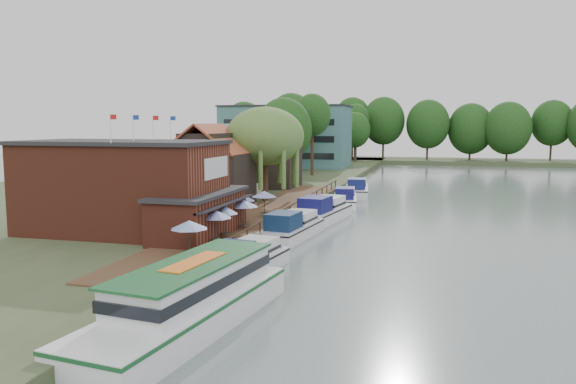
% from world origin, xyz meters
% --- Properties ---
extents(ground, '(260.00, 260.00, 0.00)m').
position_xyz_m(ground, '(0.00, 0.00, 0.00)').
color(ground, '#566464').
rests_on(ground, ground).
extents(land_bank, '(50.00, 140.00, 1.00)m').
position_xyz_m(land_bank, '(-30.00, 35.00, 0.50)').
color(land_bank, '#384728').
rests_on(land_bank, ground).
extents(quay_deck, '(6.00, 50.00, 0.10)m').
position_xyz_m(quay_deck, '(-8.00, 10.00, 1.05)').
color(quay_deck, '#47301E').
rests_on(quay_deck, land_bank).
extents(quay_rail, '(0.20, 49.00, 1.00)m').
position_xyz_m(quay_rail, '(-5.30, 10.50, 1.50)').
color(quay_rail, black).
rests_on(quay_rail, land_bank).
extents(pub, '(20.00, 11.00, 7.30)m').
position_xyz_m(pub, '(-14.00, -1.00, 4.65)').
color(pub, maroon).
rests_on(pub, land_bank).
extents(hotel_block, '(25.40, 12.40, 12.30)m').
position_xyz_m(hotel_block, '(-22.00, 70.00, 7.15)').
color(hotel_block, '#38666B').
rests_on(hotel_block, land_bank).
extents(cottage_a, '(8.60, 7.60, 8.50)m').
position_xyz_m(cottage_a, '(-15.00, 14.00, 5.25)').
color(cottage_a, black).
rests_on(cottage_a, land_bank).
extents(cottage_b, '(9.60, 8.60, 8.50)m').
position_xyz_m(cottage_b, '(-18.00, 24.00, 5.25)').
color(cottage_b, beige).
rests_on(cottage_b, land_bank).
extents(cottage_c, '(7.60, 7.60, 8.50)m').
position_xyz_m(cottage_c, '(-14.00, 33.00, 5.25)').
color(cottage_c, black).
rests_on(cottage_c, land_bank).
extents(willow, '(8.60, 8.60, 10.43)m').
position_xyz_m(willow, '(-10.50, 19.00, 6.21)').
color(willow, '#476B2D').
rests_on(willow, land_bank).
extents(umbrella_0, '(2.40, 2.40, 2.38)m').
position_xyz_m(umbrella_0, '(-7.14, -7.86, 2.29)').
color(umbrella_0, '#1B4498').
rests_on(umbrella_0, quay_deck).
extents(umbrella_1, '(2.24, 2.24, 2.38)m').
position_xyz_m(umbrella_1, '(-7.08, -3.54, 2.29)').
color(umbrella_1, navy).
rests_on(umbrella_1, quay_deck).
extents(umbrella_2, '(1.97, 1.97, 2.38)m').
position_xyz_m(umbrella_2, '(-7.18, -1.60, 2.29)').
color(umbrella_2, navy).
rests_on(umbrella_2, quay_deck).
extents(umbrella_3, '(2.41, 2.41, 2.38)m').
position_xyz_m(umbrella_3, '(-7.08, 2.16, 2.29)').
color(umbrella_3, navy).
rests_on(umbrella_3, quay_deck).
extents(umbrella_4, '(2.19, 2.19, 2.38)m').
position_xyz_m(umbrella_4, '(-8.28, 5.37, 2.29)').
color(umbrella_4, navy).
rests_on(umbrella_4, quay_deck).
extents(umbrella_5, '(2.34, 2.34, 2.38)m').
position_xyz_m(umbrella_5, '(-7.29, 8.44, 2.29)').
color(umbrella_5, navy).
rests_on(umbrella_5, quay_deck).
extents(cruiser_0, '(4.52, 10.17, 2.38)m').
position_xyz_m(cruiser_0, '(-3.77, -7.14, 1.19)').
color(cruiser_0, silver).
rests_on(cruiser_0, ground).
extents(cruiser_1, '(4.39, 10.34, 2.44)m').
position_xyz_m(cruiser_1, '(-3.76, 4.90, 1.22)').
color(cruiser_1, silver).
rests_on(cruiser_1, ground).
extents(cruiser_2, '(5.05, 11.17, 2.65)m').
position_xyz_m(cruiser_2, '(-2.95, 13.82, 1.32)').
color(cruiser_2, white).
rests_on(cruiser_2, ground).
extents(cruiser_3, '(4.39, 9.89, 2.30)m').
position_xyz_m(cruiser_3, '(-2.56, 25.13, 1.15)').
color(cruiser_3, white).
rests_on(cruiser_3, ground).
extents(cruiser_4, '(4.55, 10.56, 2.49)m').
position_xyz_m(cruiser_4, '(-2.52, 34.63, 1.25)').
color(cruiser_4, silver).
rests_on(cruiser_4, ground).
extents(tour_boat, '(5.79, 14.75, 3.13)m').
position_xyz_m(tour_boat, '(-3.12, -16.82, 1.57)').
color(tour_boat, silver).
rests_on(tour_boat, ground).
extents(swan, '(0.44, 0.44, 0.44)m').
position_xyz_m(swan, '(-1.36, -11.04, 0.22)').
color(swan, white).
rests_on(swan, ground).
extents(bank_tree_0, '(8.74, 8.74, 12.62)m').
position_xyz_m(bank_tree_0, '(-15.25, 43.95, 7.31)').
color(bank_tree_0, '#143811').
rests_on(bank_tree_0, land_bank).
extents(bank_tree_1, '(6.12, 6.12, 13.56)m').
position_xyz_m(bank_tree_1, '(-12.47, 51.66, 7.78)').
color(bank_tree_1, '#143811').
rests_on(bank_tree_1, land_bank).
extents(bank_tree_2, '(8.75, 8.75, 14.19)m').
position_xyz_m(bank_tree_2, '(-18.24, 59.93, 8.10)').
color(bank_tree_2, '#143811').
rests_on(bank_tree_2, land_bank).
extents(bank_tree_3, '(7.93, 7.93, 11.79)m').
position_xyz_m(bank_tree_3, '(-17.69, 76.95, 6.90)').
color(bank_tree_3, '#143811').
rests_on(bank_tree_3, land_bank).
extents(bank_tree_4, '(6.99, 6.99, 11.24)m').
position_xyz_m(bank_tree_4, '(-10.53, 87.59, 6.62)').
color(bank_tree_4, '#143811').
rests_on(bank_tree_4, land_bank).
extents(bank_tree_5, '(6.05, 6.05, 13.33)m').
position_xyz_m(bank_tree_5, '(-11.07, 93.00, 7.67)').
color(bank_tree_5, '#143811').
rests_on(bank_tree_5, land_bank).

